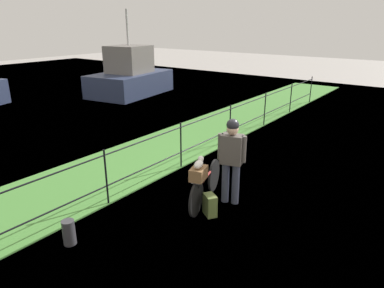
# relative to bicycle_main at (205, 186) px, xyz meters

# --- Properties ---
(ground_plane) EXTENTS (60.00, 60.00, 0.00)m
(ground_plane) POSITION_rel_bicycle_main_xyz_m (1.06, -0.54, -0.35)
(ground_plane) COLOR #9E9993
(grass_strip) EXTENTS (27.00, 2.40, 0.03)m
(grass_strip) POSITION_rel_bicycle_main_xyz_m (1.06, 2.62, -0.34)
(grass_strip) COLOR #478438
(grass_strip) RESTS_ON ground
(iron_fence) EXTENTS (18.04, 0.04, 1.13)m
(iron_fence) POSITION_rel_bicycle_main_xyz_m (1.06, 1.44, 0.31)
(iron_fence) COLOR black
(iron_fence) RESTS_ON ground
(bicycle_main) EXTENTS (1.69, 0.54, 0.67)m
(bicycle_main) POSITION_rel_bicycle_main_xyz_m (0.00, 0.00, 0.00)
(bicycle_main) COLOR black
(bicycle_main) RESTS_ON ground
(wooden_crate) EXTENTS (0.43, 0.34, 0.22)m
(wooden_crate) POSITION_rel_bicycle_main_xyz_m (-0.39, -0.11, 0.43)
(wooden_crate) COLOR brown
(wooden_crate) RESTS_ON bicycle_main
(terrier_dog) EXTENTS (0.32, 0.21, 0.18)m
(terrier_dog) POSITION_rel_bicycle_main_xyz_m (-0.36, -0.11, 0.62)
(terrier_dog) COLOR silver
(terrier_dog) RESTS_ON wooden_crate
(cyclist_person) EXTENTS (0.36, 0.52, 1.68)m
(cyclist_person) POSITION_rel_bicycle_main_xyz_m (0.29, -0.38, 0.65)
(cyclist_person) COLOR #383D51
(cyclist_person) RESTS_ON ground
(backpack_on_paving) EXTENTS (0.30, 0.33, 0.40)m
(backpack_on_paving) POSITION_rel_bicycle_main_xyz_m (-0.34, -0.34, -0.15)
(backpack_on_paving) COLOR olive
(backpack_on_paving) RESTS_ON ground
(mooring_bollard) EXTENTS (0.20, 0.20, 0.41)m
(mooring_bollard) POSITION_rel_bicycle_main_xyz_m (-2.40, 0.94, -0.15)
(mooring_bollard) COLOR #38383D
(mooring_bollard) RESTS_ON ground
(moored_boat_mid) EXTENTS (4.35, 2.99, 3.89)m
(moored_boat_mid) POSITION_rel_bicycle_main_xyz_m (6.70, 9.06, 0.48)
(moored_boat_mid) COLOR #2D3856
(moored_boat_mid) RESTS_ON ground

